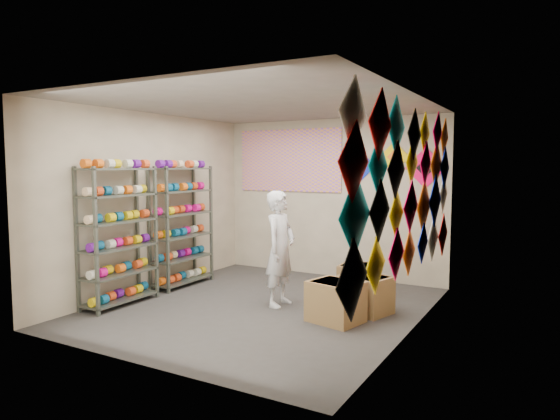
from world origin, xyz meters
The scene contains 12 objects.
ground centered at (0.00, 0.00, 0.00)m, with size 4.50×4.50×0.00m, color #302D2A.
room_walls centered at (0.00, 0.00, 1.64)m, with size 4.50×4.50×4.50m.
shelf_rack_front centered at (-1.78, -0.85, 0.95)m, with size 0.40×1.10×1.90m, color #4C5147.
shelf_rack_back centered at (-1.78, 0.45, 0.95)m, with size 0.40×1.10×1.90m, color #4C5147.
string_spools centered at (-1.78, -0.20, 1.05)m, with size 0.12×2.36×0.12m.
kite_wall_display centered at (1.98, -0.05, 1.64)m, with size 0.06×4.26×2.03m.
back_wall_kites centered at (1.19, 2.24, 1.93)m, with size 1.62×0.02×0.75m.
poster centered at (-0.80, 2.23, 2.00)m, with size 2.00×0.01×1.10m, color #9753B5.
shopkeeper centered at (0.16, 0.20, 0.78)m, with size 0.39×0.58×1.57m, color silver.
carton_a centered at (1.10, -0.10, 0.25)m, with size 0.60×0.50×0.50m, color brown.
carton_b centered at (1.30, 0.45, 0.24)m, with size 0.59×0.48×0.48m, color brown.
carton_c centered at (0.86, 1.27, 0.22)m, with size 0.47×0.51×0.45m, color brown.
Camera 1 is at (3.45, -5.63, 1.90)m, focal length 32.00 mm.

